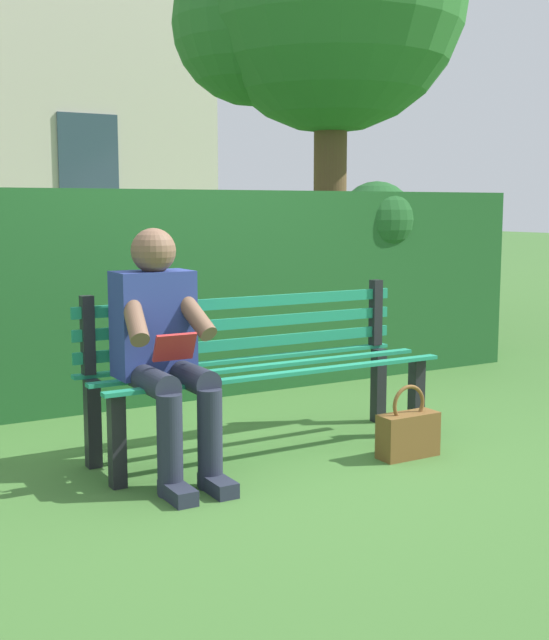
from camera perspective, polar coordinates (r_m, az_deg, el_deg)
ground at (r=4.55m, az=-0.64°, el=-8.84°), size 60.00×60.00×0.00m
park_bench at (r=4.51m, az=-1.17°, el=-3.01°), size 1.94×0.51×0.86m
person_seated at (r=4.05m, az=-7.58°, el=-1.70°), size 0.44×0.73×1.20m
hedge_backdrop at (r=5.88m, az=-6.67°, el=2.18°), size 5.59×0.72×1.49m
tree at (r=9.09m, az=2.97°, el=20.80°), size 2.90×2.76×4.81m
handbag at (r=4.45m, az=9.09°, el=-7.60°), size 0.33×0.13×0.38m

